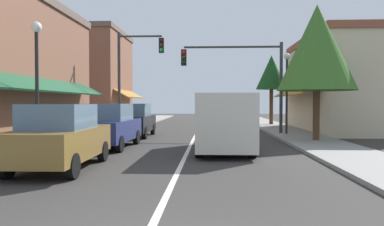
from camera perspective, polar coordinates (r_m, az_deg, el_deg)
The scene contains 16 objects.
ground_plane at distance 22.17m, azimuth 0.66°, elevation -3.12°, with size 80.00×80.00×0.00m, color #33302D.
sidewalk_left at distance 23.04m, azimuth -13.16°, elevation -2.83°, with size 2.60×56.00×0.12m, color gray.
sidewalk_right at distance 22.63m, azimuth 14.74°, elevation -2.92°, with size 2.60×56.00×0.12m, color gray.
lane_center_stripe at distance 22.17m, azimuth 0.66°, elevation -3.11°, with size 0.14×52.00×0.01m, color silver.
storefront_right_block at distance 25.49m, azimuth 21.88°, elevation 4.10°, with size 5.99×10.20×5.96m.
storefront_far_left at distance 33.72m, azimuth -14.73°, elevation 5.28°, with size 6.33×8.20×8.05m.
parked_car_nearest_left at distance 10.73m, azimuth -19.56°, elevation -3.49°, with size 1.86×4.14×1.77m.
parked_car_second_left at distance 15.26m, azimuth -12.60°, elevation -1.96°, with size 1.87×4.15×1.77m.
parked_car_third_left at distance 20.10m, azimuth -8.87°, elevation -1.11°, with size 1.79×4.10×1.77m.
van_in_lane at distance 13.85m, azimuth 4.94°, elevation -1.17°, with size 2.02×5.19×2.12m.
traffic_signal_mast_arm at distance 21.14m, azimuth 7.98°, elevation 6.45°, with size 5.70×0.50×5.21m.
traffic_signal_left_corner at distance 23.25m, azimuth -9.05°, elevation 6.98°, with size 2.90×0.50×6.15m.
street_lamp_left_near at distance 13.79m, azimuth -22.74°, elevation 6.81°, with size 0.36×0.36×4.57m.
street_lamp_right_mid at distance 21.05m, azimuth 14.35°, elevation 4.97°, with size 0.36×0.36×4.54m.
tree_right_near at distance 17.97m, azimuth 18.62°, elevation 9.46°, with size 3.53×3.53×6.26m.
tree_right_far at distance 30.26m, azimuth 12.10°, elevation 6.05°, with size 2.44×2.44×5.59m.
Camera 1 is at (0.85, -4.08, 1.80)m, focal length 34.73 mm.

